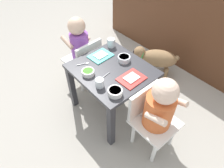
# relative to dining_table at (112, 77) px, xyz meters

# --- Properties ---
(ground_plane) EXTENTS (7.00, 7.00, 0.00)m
(ground_plane) POSITION_rel_dining_table_xyz_m (0.00, 0.00, -0.37)
(ground_plane) COLOR #9E998E
(kitchen_cabinet_back) EXTENTS (2.16, 0.32, 0.89)m
(kitchen_cabinet_back) POSITION_rel_dining_table_xyz_m (0.00, 1.09, 0.07)
(kitchen_cabinet_back) COLOR #56331E
(kitchen_cabinet_back) RESTS_ON ground
(dining_table) EXTENTS (0.57, 0.51, 0.45)m
(dining_table) POSITION_rel_dining_table_xyz_m (0.00, 0.00, 0.00)
(dining_table) COLOR #333338
(dining_table) RESTS_ON ground
(seated_child_left) EXTENTS (0.30, 0.30, 0.68)m
(seated_child_left) POSITION_rel_dining_table_xyz_m (-0.44, 0.02, 0.05)
(seated_child_left) COLOR white
(seated_child_left) RESTS_ON ground
(seated_child_right) EXTENTS (0.28, 0.28, 0.66)m
(seated_child_right) POSITION_rel_dining_table_xyz_m (0.45, 0.00, 0.04)
(seated_child_right) COLOR white
(seated_child_right) RESTS_ON ground
(dog) EXTENTS (0.42, 0.35, 0.30)m
(dog) POSITION_rel_dining_table_xyz_m (-0.07, 0.64, -0.17)
(dog) COLOR olive
(dog) RESTS_ON ground
(food_tray_left) EXTENTS (0.15, 0.18, 0.02)m
(food_tray_left) POSITION_rel_dining_table_xyz_m (-0.17, 0.03, 0.09)
(food_tray_left) COLOR #4CC6BC
(food_tray_left) RESTS_ON dining_table
(food_tray_right) EXTENTS (0.15, 0.18, 0.02)m
(food_tray_right) POSITION_rel_dining_table_xyz_m (0.17, 0.03, 0.09)
(food_tray_right) COLOR red
(food_tray_right) RESTS_ON dining_table
(water_cup_left) EXTENTS (0.06, 0.06, 0.06)m
(water_cup_left) POSITION_rel_dining_table_xyz_m (0.08, -0.18, 0.11)
(water_cup_left) COLOR white
(water_cup_left) RESTS_ON dining_table
(water_cup_right) EXTENTS (0.07, 0.07, 0.07)m
(water_cup_right) POSITION_rel_dining_table_xyz_m (-0.23, 0.18, 0.11)
(water_cup_right) COLOR white
(water_cup_right) RESTS_ON dining_table
(cereal_bowl_left_side) EXTENTS (0.09, 0.09, 0.03)m
(cereal_bowl_left_side) POSITION_rel_dining_table_xyz_m (-0.06, -0.17, 0.10)
(cereal_bowl_left_side) COLOR white
(cereal_bowl_left_side) RESTS_ON dining_table
(cereal_bowl_right_side) EXTENTS (0.10, 0.10, 0.04)m
(cereal_bowl_right_side) POSITION_rel_dining_table_xyz_m (-0.01, 0.13, 0.11)
(cereal_bowl_right_side) COLOR white
(cereal_bowl_right_side) RESTS_ON dining_table
(veggie_bowl_near) EXTENTS (0.10, 0.10, 0.04)m
(veggie_bowl_near) POSITION_rel_dining_table_xyz_m (0.21, -0.15, 0.11)
(veggie_bowl_near) COLOR white
(veggie_bowl_near) RESTS_ON dining_table
(spoon_by_left_tray) EXTENTS (0.05, 0.10, 0.01)m
(spoon_by_left_tray) POSITION_rel_dining_table_xyz_m (-0.18, -0.13, 0.09)
(spoon_by_left_tray) COLOR silver
(spoon_by_left_tray) RESTS_ON dining_table
(spoon_by_right_tray) EXTENTS (0.03, 0.10, 0.01)m
(spoon_by_right_tray) POSITION_rel_dining_table_xyz_m (0.03, -0.10, 0.09)
(spoon_by_right_tray) COLOR silver
(spoon_by_right_tray) RESTS_ON dining_table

